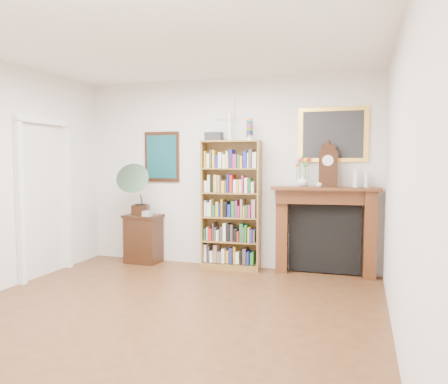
# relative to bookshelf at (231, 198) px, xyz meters

# --- Properties ---
(room) EXTENTS (4.51, 5.01, 2.81)m
(room) POSITION_rel_bookshelf_xyz_m (-0.13, -2.32, 0.35)
(room) COLOR #4A2916
(room) RESTS_ON ground
(door_casing) EXTENTS (0.08, 1.02, 2.17)m
(door_casing) POSITION_rel_bookshelf_xyz_m (-2.33, -1.12, 0.21)
(door_casing) COLOR white
(door_casing) RESTS_ON left_wall
(teal_poster) EXTENTS (0.58, 0.04, 0.78)m
(teal_poster) POSITION_rel_bookshelf_xyz_m (-1.18, 0.15, 0.60)
(teal_poster) COLOR black
(teal_poster) RESTS_ON back_wall
(small_picture) EXTENTS (0.26, 0.04, 0.30)m
(small_picture) POSITION_rel_bookshelf_xyz_m (-0.13, 0.15, 1.30)
(small_picture) COLOR white
(small_picture) RESTS_ON back_wall
(gilt_painting) EXTENTS (0.95, 0.04, 0.75)m
(gilt_painting) POSITION_rel_bookshelf_xyz_m (1.42, 0.15, 0.90)
(gilt_painting) COLOR gold
(gilt_painting) RESTS_ON back_wall
(bookshelf) EXTENTS (0.89, 0.38, 2.17)m
(bookshelf) POSITION_rel_bookshelf_xyz_m (0.00, 0.00, 0.00)
(bookshelf) COLOR brown
(bookshelf) RESTS_ON floor
(side_cabinet) EXTENTS (0.57, 0.42, 0.75)m
(side_cabinet) POSITION_rel_bookshelf_xyz_m (-1.41, -0.05, -0.68)
(side_cabinet) COLOR black
(side_cabinet) RESTS_ON floor
(fireplace) EXTENTS (1.49, 0.49, 1.23)m
(fireplace) POSITION_rel_bookshelf_xyz_m (1.34, 0.07, -0.32)
(fireplace) COLOR #43210F
(fireplace) RESTS_ON floor
(gramophone) EXTENTS (0.63, 0.71, 0.79)m
(gramophone) POSITION_rel_bookshelf_xyz_m (-1.48, -0.14, 0.15)
(gramophone) COLOR black
(gramophone) RESTS_ON side_cabinet
(cd_stack) EXTENTS (0.12, 0.12, 0.08)m
(cd_stack) POSITION_rel_bookshelf_xyz_m (-1.26, -0.20, -0.26)
(cd_stack) COLOR #B0B0BD
(cd_stack) RESTS_ON side_cabinet
(mantel_clock) EXTENTS (0.26, 0.17, 0.57)m
(mantel_clock) POSITION_rel_bookshelf_xyz_m (1.38, 0.02, 0.46)
(mantel_clock) COLOR black
(mantel_clock) RESTS_ON fireplace
(flower_vase) EXTENTS (0.16, 0.16, 0.16)m
(flower_vase) POSITION_rel_bookshelf_xyz_m (1.03, 0.03, 0.26)
(flower_vase) COLOR white
(flower_vase) RESTS_ON fireplace
(teacup) EXTENTS (0.08, 0.08, 0.06)m
(teacup) POSITION_rel_bookshelf_xyz_m (1.27, -0.05, 0.21)
(teacup) COLOR white
(teacup) RESTS_ON fireplace
(bottle_left) EXTENTS (0.07, 0.07, 0.24)m
(bottle_left) POSITION_rel_bookshelf_xyz_m (1.74, 0.01, 0.30)
(bottle_left) COLOR silver
(bottle_left) RESTS_ON fireplace
(bottle_right) EXTENTS (0.06, 0.06, 0.20)m
(bottle_right) POSITION_rel_bookshelf_xyz_m (1.88, 0.04, 0.28)
(bottle_right) COLOR silver
(bottle_right) RESTS_ON fireplace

